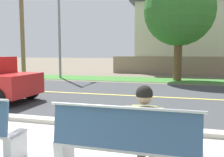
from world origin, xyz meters
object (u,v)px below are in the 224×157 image
at_px(streetlamp, 60,12).
at_px(seated_person_olive, 145,126).
at_px(shade_tree_far_left, 182,5).
at_px(bench_right, 125,144).

bearing_deg(streetlamp, seated_person_olive, -58.13).
distance_m(streetlamp, shade_tree_far_left, 7.75).
xyz_separation_m(bench_right, shade_tree_far_left, (0.70, 12.07, 4.02)).
relative_size(seated_person_olive, shade_tree_far_left, 0.18).
height_order(bench_right, seated_person_olive, seated_person_olive).
distance_m(seated_person_olive, streetlamp, 14.28).
distance_m(bench_right, streetlamp, 14.36).
relative_size(bench_right, shade_tree_far_left, 0.29).
bearing_deg(seated_person_olive, shade_tree_far_left, 87.75).
bearing_deg(bench_right, shade_tree_far_left, 86.67).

